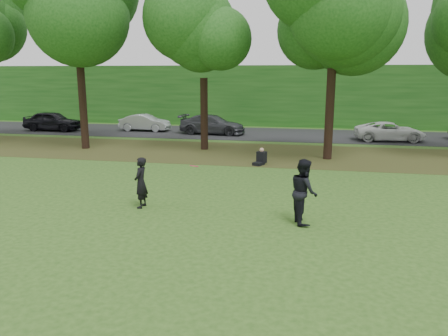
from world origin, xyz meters
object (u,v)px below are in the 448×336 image
player_left (141,183)px  seated_person (261,158)px  frisbee (194,166)px  player_right (304,191)px

player_left → seated_person: size_ratio=2.04×
player_left → frisbee: (1.94, -0.39, 0.73)m
frisbee → seated_person: (1.16, 8.07, -1.27)m
player_left → frisbee: player_left is taller
player_right → seated_person: size_ratio=2.34×
player_left → frisbee: 2.11m
frisbee → player_left: bearing=168.7°
frisbee → seated_person: bearing=81.8°
player_right → seated_person: 8.51m
frisbee → seated_person: size_ratio=0.42×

